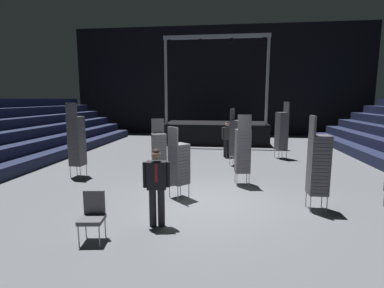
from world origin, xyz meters
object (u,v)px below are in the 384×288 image
Objects in this scene: chair_stack_front_right at (318,164)px; chair_stack_rear_centre at (159,151)px; chair_stack_mid_centre at (236,137)px; crew_worker_near_stage at (227,137)px; man_with_tie at (157,183)px; loose_chair_near_man at (93,214)px; stage_riser at (216,131)px; chair_stack_mid_left at (77,140)px; chair_stack_mid_right at (243,150)px; chair_stack_rear_left at (282,130)px; chair_stack_front_left at (179,163)px.

chair_stack_front_right is 4.78m from chair_stack_rear_centre.
crew_worker_near_stage is at bearing -146.71° from chair_stack_mid_centre.
chair_stack_rear_centre is at bearing -88.34° from man_with_tie.
chair_stack_front_right is 6.74m from crew_worker_near_stage.
stage_riser is at bearing -105.37° from loose_chair_near_man.
chair_stack_mid_left is at bearing -66.48° from loose_chair_near_man.
chair_stack_mid_centre reaches higher than chair_stack_mid_right.
chair_stack_rear_left is 1.53× the size of crew_worker_near_stage.
stage_riser is at bearing 68.42° from chair_stack_mid_left.
chair_stack_mid_centre is 2.44× the size of loose_chair_near_man.
chair_stack_rear_left is at bearing -32.48° from crew_worker_near_stage.
chair_stack_mid_left is at bearing -116.97° from stage_riser.
chair_stack_front_right is at bearing -170.00° from man_with_tie.
chair_stack_rear_centre is at bearing 172.13° from chair_stack_mid_right.
chair_stack_front_left is 2.08× the size of loose_chair_near_man.
loose_chair_near_man is at bearing -2.02° from chair_stack_mid_centre.
chair_stack_mid_centre is (-1.82, 4.66, 0.00)m from chair_stack_front_right.
man_with_tie is at bearing 81.73° from chair_stack_rear_centre.
chair_stack_rear_centre is (-4.61, -4.40, -0.25)m from chair_stack_rear_left.
loose_chair_near_man is (-1.80, -13.07, -0.17)m from stage_riser.
chair_stack_mid_left is 8.61m from chair_stack_rear_left.
chair_stack_front_left is at bearing -134.13° from crew_worker_near_stage.
stage_riser reaches higher than man_with_tie.
stage_riser reaches higher than chair_stack_mid_centre.
chair_stack_rear_centre is (-4.37, 1.95, -0.13)m from chair_stack_front_right.
crew_worker_near_stage is (5.12, 4.14, -0.34)m from chair_stack_mid_left.
chair_stack_rear_centre is at bearing -148.14° from crew_worker_near_stage.
chair_stack_rear_left is (3.14, -4.58, 0.58)m from stage_riser.
chair_stack_front_left is 1.17× the size of crew_worker_near_stage.
chair_stack_mid_left is (-7.32, 2.23, 0.13)m from chair_stack_front_right.
chair_stack_rear_left is (3.87, 7.73, 0.33)m from man_with_tie.
chair_stack_mid_right is at bearing -133.87° from loose_chair_near_man.
chair_stack_front_right is 1.12× the size of chair_stack_rear_centre.
chair_stack_mid_right is (5.63, -0.29, -0.17)m from chair_stack_mid_left.
stage_riser reaches higher than chair_stack_mid_left.
chair_stack_mid_centre is (1.80, 6.04, 0.21)m from man_with_tie.
chair_stack_mid_right is 4.82m from chair_stack_rear_left.
chair_stack_mid_right is (1.20, -8.99, 0.41)m from stage_riser.
chair_stack_front_right is 2.57m from chair_stack_mid_right.
chair_stack_rear_left reaches higher than crew_worker_near_stage.
crew_worker_near_stage is (-2.20, 6.36, -0.21)m from chair_stack_front_right.
chair_stack_mid_right is at bearing 158.93° from chair_stack_rear_centre.
man_with_tie is at bearing -132.44° from crew_worker_near_stage.
stage_riser is 3.14× the size of chair_stack_front_left.
chair_stack_front_right is 1.04× the size of chair_stack_mid_right.
loose_chair_near_man is (-1.22, -2.60, -0.45)m from chair_stack_front_left.
chair_stack_mid_right is at bearing 135.43° from chair_stack_rear_left.
chair_stack_mid_left is at bearing -173.08° from crew_worker_near_stage.
man_with_tie is at bearing -38.96° from chair_stack_mid_left.
chair_stack_mid_left reaches higher than chair_stack_mid_right.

